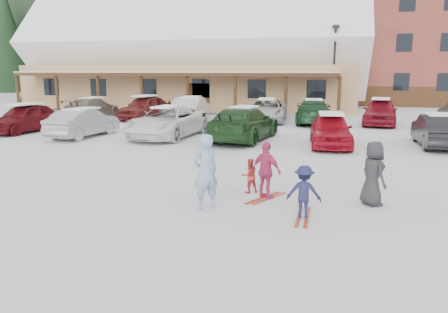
% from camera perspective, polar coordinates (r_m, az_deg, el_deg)
% --- Properties ---
extents(ground, '(160.00, 160.00, 0.00)m').
position_cam_1_polar(ground, '(10.88, -2.78, -6.11)').
color(ground, silver).
rests_on(ground, ground).
extents(day_lodge, '(29.12, 12.50, 10.38)m').
position_cam_1_polar(day_lodge, '(39.75, -4.12, 12.26)').
color(day_lodge, tan).
rests_on(day_lodge, ground).
extents(lamp_post, '(0.50, 0.25, 6.39)m').
position_cam_1_polar(lamp_post, '(33.46, 14.18, 11.56)').
color(lamp_post, black).
rests_on(lamp_post, ground).
extents(conifer_0, '(4.40, 4.40, 10.20)m').
position_cam_1_polar(conifer_0, '(49.39, -23.09, 13.25)').
color(conifer_0, black).
rests_on(conifer_0, ground).
extents(conifer_2, '(5.28, 5.28, 12.24)m').
position_cam_1_polar(conifer_2, '(61.61, -19.50, 14.00)').
color(conifer_2, black).
rests_on(conifer_2, ground).
extents(conifer_3, '(3.96, 3.96, 9.18)m').
position_cam_1_polar(conifer_3, '(54.08, 17.12, 12.78)').
color(conifer_3, black).
rests_on(conifer_3, ground).
extents(adult_skier, '(0.77, 0.76, 1.79)m').
position_cam_1_polar(adult_skier, '(10.25, -2.44, -2.00)').
color(adult_skier, '#8DA4C9').
rests_on(adult_skier, ground).
extents(toddler_red, '(0.57, 0.53, 0.93)m').
position_cam_1_polar(toddler_red, '(11.69, 3.35, -2.52)').
color(toddler_red, '#BB322C').
rests_on(toddler_red, ground).
extents(child_navy, '(0.78, 0.45, 1.19)m').
position_cam_1_polar(child_navy, '(9.83, 10.39, -4.56)').
color(child_navy, '#1B1E43').
rests_on(child_navy, ground).
extents(skis_child_navy, '(0.22, 1.40, 0.03)m').
position_cam_1_polar(skis_child_navy, '(10.00, 10.27, -7.77)').
color(skis_child_navy, '#9F2D16').
rests_on(skis_child_navy, ground).
extents(child_magenta, '(0.93, 0.72, 1.47)m').
position_cam_1_polar(child_magenta, '(11.11, 5.55, -1.86)').
color(child_magenta, '#BF3267').
rests_on(child_magenta, ground).
extents(skis_child_magenta, '(0.83, 1.33, 0.03)m').
position_cam_1_polar(skis_child_magenta, '(11.30, 5.48, -5.41)').
color(skis_child_magenta, '#9F2D16').
rests_on(skis_child_magenta, ground).
extents(bystander_dark, '(0.82, 0.92, 1.58)m').
position_cam_1_polar(bystander_dark, '(11.13, 18.90, -2.11)').
color(bystander_dark, '#2A292C').
rests_on(bystander_dark, ground).
extents(parked_car_0, '(2.46, 4.61, 1.49)m').
position_cam_1_polar(parked_car_0, '(25.35, -24.49, 4.61)').
color(parked_car_0, '#5B0D13').
rests_on(parked_car_0, ground).
extents(parked_car_1, '(1.86, 4.33, 1.39)m').
position_cam_1_polar(parked_car_1, '(22.46, -17.93, 4.20)').
color(parked_car_1, '#9B9CA0').
rests_on(parked_car_1, ground).
extents(parked_car_2, '(2.99, 5.60, 1.50)m').
position_cam_1_polar(parked_car_2, '(21.44, -7.38, 4.50)').
color(parked_car_2, white).
rests_on(parked_car_2, ground).
extents(parked_car_3, '(2.92, 5.62, 1.56)m').
position_cam_1_polar(parked_car_3, '(20.33, 2.61, 4.30)').
color(parked_car_3, '#1B3E1B').
rests_on(parked_car_3, ground).
extents(parked_car_4, '(1.94, 4.27, 1.42)m').
position_cam_1_polar(parked_car_4, '(19.31, 13.74, 3.41)').
color(parked_car_4, '#AE0F20').
rests_on(parked_car_4, ground).
extents(parked_car_5, '(1.52, 4.24, 1.39)m').
position_cam_1_polar(parked_car_5, '(20.71, 26.07, 3.05)').
color(parked_car_5, black).
rests_on(parked_car_5, ground).
extents(parked_car_7, '(1.98, 4.79, 1.39)m').
position_cam_1_polar(parked_car_7, '(30.98, -16.82, 6.08)').
color(parked_car_7, '#776659').
rests_on(parked_car_7, ground).
extents(parked_car_8, '(2.61, 4.84, 1.57)m').
position_cam_1_polar(parked_car_8, '(29.49, -10.29, 6.31)').
color(parked_car_8, maroon).
rests_on(parked_car_8, ground).
extents(parked_car_9, '(1.98, 4.84, 1.56)m').
position_cam_1_polar(parked_car_9, '(27.87, -4.27, 6.18)').
color(parked_car_9, '#BCBCC2').
rests_on(parked_car_9, ground).
extents(parked_car_10, '(2.68, 5.35, 1.45)m').
position_cam_1_polar(parked_car_10, '(27.78, 5.58, 6.03)').
color(parked_car_10, '#BDBDBD').
rests_on(parked_car_10, ground).
extents(parked_car_11, '(2.19, 5.12, 1.47)m').
position_cam_1_polar(parked_car_11, '(27.25, 11.60, 5.77)').
color(parked_car_11, '#173E21').
rests_on(parked_car_11, ground).
extents(parked_car_12, '(2.45, 4.83, 1.57)m').
position_cam_1_polar(parked_car_12, '(27.68, 19.72, 5.53)').
color(parked_car_12, maroon).
rests_on(parked_car_12, ground).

